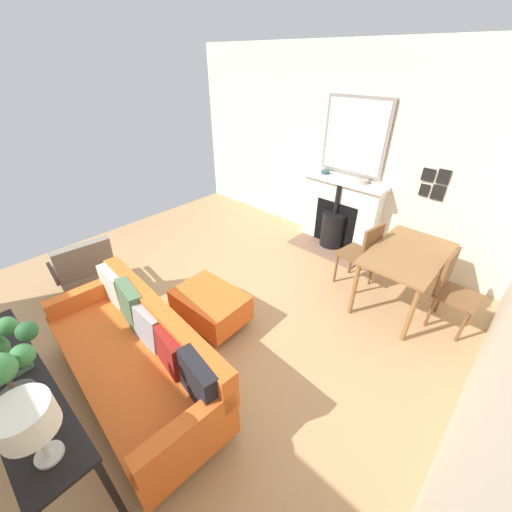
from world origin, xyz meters
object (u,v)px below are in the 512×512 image
at_px(ottoman, 211,305).
at_px(dining_table, 407,259).
at_px(book_stack, 6,368).
at_px(dining_chair_near_fireplace, 364,252).
at_px(table_lamp_far_end, 26,421).
at_px(dining_chair_by_back_wall, 451,286).
at_px(sofa, 137,357).
at_px(fireplace, 338,217).
at_px(console_table, 21,392).
at_px(mantel_bowl_far, 363,181).
at_px(armchair_accent, 85,266).
at_px(mantel_bowl_near, 325,172).

distance_m(ottoman, dining_table, 2.25).
distance_m(book_stack, dining_chair_near_fireplace, 3.55).
bearing_deg(table_lamp_far_end, dining_chair_by_back_wall, 162.48).
bearing_deg(sofa, fireplace, -178.82).
relative_size(console_table, dining_chair_near_fireplace, 1.88).
xyz_separation_m(console_table, dining_chair_by_back_wall, (-3.45, 1.72, -0.17)).
distance_m(mantel_bowl_far, armchair_accent, 3.76).
bearing_deg(dining_table, sofa, -24.61).
relative_size(dining_chair_near_fireplace, dining_chair_by_back_wall, 1.01).
bearing_deg(dining_table, mantel_bowl_near, -116.19).
bearing_deg(table_lamp_far_end, ottoman, -155.04).
relative_size(sofa, dining_chair_by_back_wall, 2.26).
bearing_deg(fireplace, armchair_accent, -25.43).
bearing_deg(book_stack, ottoman, -179.10).
xyz_separation_m(ottoman, dining_table, (-1.73, 1.39, 0.39)).
bearing_deg(table_lamp_far_end, armchair_accent, -114.16).
bearing_deg(mantel_bowl_near, armchair_accent, -19.94).
distance_m(ottoman, armchair_accent, 1.61).
xyz_separation_m(mantel_bowl_far, dining_chair_by_back_wall, (0.81, 1.53, -0.57)).
relative_size(ottoman, book_stack, 2.71).
relative_size(mantel_bowl_near, dining_table, 0.11).
height_order(armchair_accent, dining_chair_near_fireplace, dining_chair_near_fireplace).
xyz_separation_m(sofa, dining_chair_near_fireplace, (-2.67, 0.73, 0.17)).
relative_size(armchair_accent, dining_chair_near_fireplace, 0.92).
distance_m(fireplace, dining_chair_by_back_wall, 1.95).
height_order(console_table, table_lamp_far_end, table_lamp_far_end).
xyz_separation_m(mantel_bowl_far, dining_table, (0.81, 1.04, -0.46)).
distance_m(mantel_bowl_far, table_lamp_far_end, 4.27).
distance_m(fireplace, book_stack, 4.22).
xyz_separation_m(book_stack, dining_chair_by_back_wall, (-3.45, 1.86, -0.30)).
xyz_separation_m(fireplace, dining_chair_by_back_wall, (0.76, 1.79, 0.04)).
relative_size(fireplace, mantel_bowl_far, 7.48).
bearing_deg(armchair_accent, mantel_bowl_far, 151.22).
relative_size(fireplace, mantel_bowl_near, 10.07).
xyz_separation_m(armchair_accent, table_lamp_far_end, (1.00, 2.23, 0.66)).
relative_size(armchair_accent, book_stack, 2.82).
distance_m(sofa, book_stack, 0.90).
bearing_deg(book_stack, console_table, 91.33).
height_order(mantel_bowl_far, dining_chair_near_fireplace, mantel_bowl_far).
relative_size(fireplace, armchair_accent, 1.53).
relative_size(armchair_accent, console_table, 0.49).
relative_size(mantel_bowl_near, ottoman, 0.16).
bearing_deg(console_table, ottoman, -174.54).
distance_m(fireplace, console_table, 4.21).
distance_m(table_lamp_far_end, dining_chair_near_fireplace, 3.48).
distance_m(book_stack, dining_chair_by_back_wall, 3.93).
bearing_deg(dining_chair_by_back_wall, dining_table, -89.70).
bearing_deg(table_lamp_far_end, book_stack, -89.76).
relative_size(table_lamp_far_end, book_stack, 1.44).
bearing_deg(book_stack, dining_table, 158.39).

